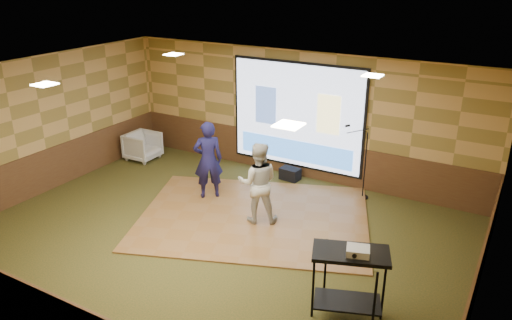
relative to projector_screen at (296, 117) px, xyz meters
The scene contains 18 objects.
ground 3.74m from the projector_screen, 90.00° to the right, with size 9.00×9.00×0.00m, color #283317.
room_shell 3.49m from the projector_screen, 90.00° to the right, with size 9.04×7.04×3.02m.
wainscot_back 1.00m from the projector_screen, 90.00° to the left, with size 9.00×0.04×0.95m, color #4C2C19.
wainscot_left 5.73m from the projector_screen, 142.51° to the right, with size 0.04×7.00×0.95m, color #4C2C19.
wainscot_right 5.73m from the projector_screen, 37.49° to the right, with size 0.04×7.00×0.95m, color #4C2C19.
projector_screen is the anchor object (origin of this frame).
downlight_nw 3.12m from the projector_screen, 143.35° to the right, with size 0.32×0.32×0.02m, color beige.
downlight_ne 3.12m from the projector_screen, 36.65° to the right, with size 0.32×0.32×0.02m, color beige.
downlight_sw 5.61m from the projector_screen, 114.02° to the right, with size 0.32×0.32×0.02m, color beige.
downlight_se 5.61m from the projector_screen, 65.98° to the right, with size 0.32×0.32×0.02m, color beige.
dance_floor 2.80m from the projector_screen, 84.50° to the right, with size 4.53×3.45×0.03m, color brown.
player_left 2.40m from the projector_screen, 118.01° to the right, with size 0.62×0.41×1.71m, color #181544.
player_right 2.59m from the projector_screen, 81.25° to the right, with size 0.79×0.62×1.63m, color beige.
av_table 5.30m from the projector_screen, 56.19° to the right, with size 1.05×0.55×1.11m.
projector 5.34m from the projector_screen, 55.43° to the right, with size 0.31×0.26×0.10m, color silver.
mic_stand 2.06m from the projector_screen, 12.07° to the right, with size 0.64×0.26×1.62m.
banquet_chair 4.19m from the projector_screen, 165.65° to the right, with size 0.76×0.79×0.72m, color gray.
duffel_bag 1.36m from the projector_screen, 87.45° to the right, with size 0.46×0.30×0.28m, color black.
Camera 1 is at (4.72, -6.70, 4.79)m, focal length 35.00 mm.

